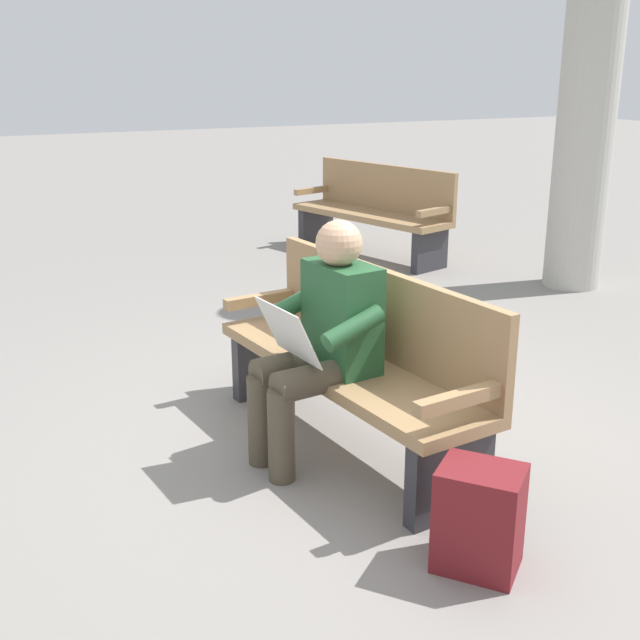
# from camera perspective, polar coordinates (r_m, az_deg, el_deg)

# --- Properties ---
(ground_plane) EXTENTS (40.00, 40.00, 0.00)m
(ground_plane) POSITION_cam_1_polar(r_m,az_deg,el_deg) (4.17, 1.74, -8.83)
(ground_plane) COLOR gray
(bench_near) EXTENTS (1.84, 0.68, 0.90)m
(bench_near) POSITION_cam_1_polar(r_m,az_deg,el_deg) (4.02, 2.64, -2.73)
(bench_near) COLOR #9E7A51
(bench_near) RESTS_ON ground
(person_seated) EXTENTS (0.60, 0.60, 1.18)m
(person_seated) POSITION_cam_1_polar(r_m,az_deg,el_deg) (3.81, 0.15, -1.19)
(person_seated) COLOR #23512D
(person_seated) RESTS_ON ground
(backpack) EXTENTS (0.40, 0.39, 0.42)m
(backpack) POSITION_cam_1_polar(r_m,az_deg,el_deg) (3.22, 11.24, -13.63)
(backpack) COLOR maroon
(backpack) RESTS_ON ground
(bench_far) EXTENTS (1.86, 0.96, 0.90)m
(bench_far) POSITION_cam_1_polar(r_m,az_deg,el_deg) (8.12, 3.88, 7.77)
(bench_far) COLOR #9E7A51
(bench_far) RESTS_ON ground
(support_pillar) EXTENTS (0.48, 0.48, 4.08)m
(support_pillar) POSITION_cam_1_polar(r_m,az_deg,el_deg) (7.18, 18.87, 18.29)
(support_pillar) COLOR #B2AFA8
(support_pillar) RESTS_ON ground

